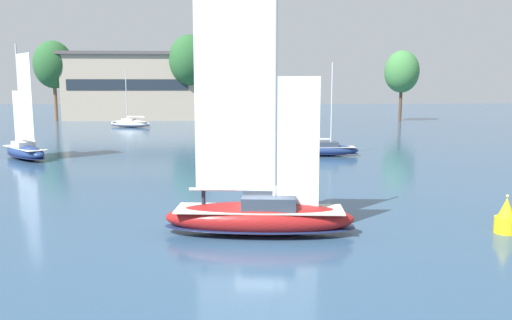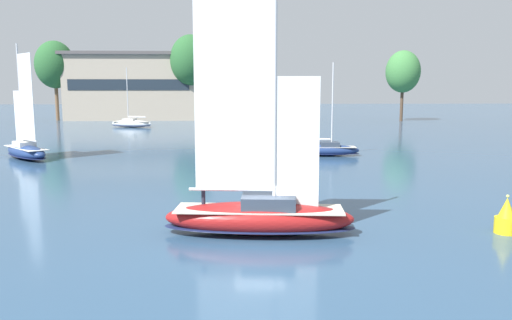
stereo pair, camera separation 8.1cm
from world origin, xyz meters
name	(u,v)px [view 1 (the left image)]	position (x,y,z in m)	size (l,w,h in m)	color
ground_plane	(259,234)	(0.00, 0.00, 0.00)	(400.00, 400.00, 0.00)	#2D4C6B
waterfront_building	(135,86)	(-23.53, 95.51, 7.62)	(30.43, 18.20, 15.17)	tan
tree_shore_left	(402,72)	(36.28, 83.83, 10.73)	(7.44, 7.44, 15.32)	#4C3828
tree_shore_center	(53,65)	(-40.19, 90.07, 12.31)	(8.54, 8.54, 17.58)	brown
tree_shore_right	(190,61)	(-9.96, 87.99, 13.21)	(9.17, 9.17, 18.87)	brown
sailboat_main	(259,213)	(0.01, 0.00, 1.06)	(9.89, 3.65, 13.29)	maroon
sailboat_moored_near_marina	(25,150)	(-22.72, 28.22, 0.95)	(7.43, 8.06, 11.80)	navy
sailboat_moored_mid_channel	(326,150)	(8.98, 28.70, 0.68)	(7.37, 2.44, 10.00)	navy
sailboat_moored_far_slip	(130,123)	(-19.78, 69.33, 0.75)	(8.29, 4.31, 10.98)	silver
channel_buoy	(506,218)	(12.54, -0.57, 0.80)	(1.11, 1.11, 2.01)	yellow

